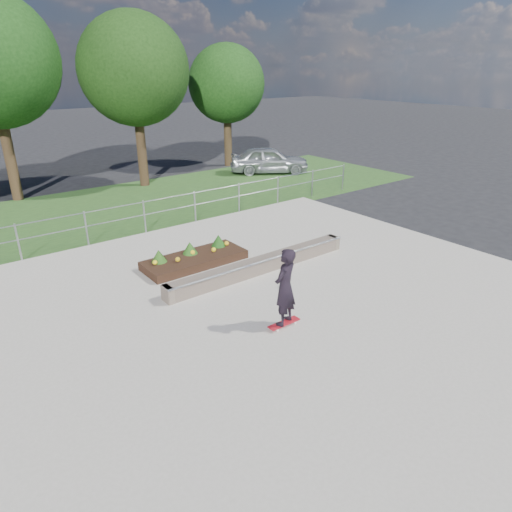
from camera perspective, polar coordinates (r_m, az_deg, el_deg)
The scene contains 10 objects.
ground at distance 10.56m, azimuth 4.17°, elevation -8.28°, with size 120.00×120.00×0.00m, color black.
grass_verge at distance 19.47m, azimuth -17.96°, elevation 5.44°, with size 30.00×8.00×0.02m, color #274A1D.
concrete_slab at distance 10.54m, azimuth 4.18°, elevation -8.14°, with size 15.00×15.00×0.06m, color #A19A8F.
fence at distance 16.12m, azimuth -13.81°, elevation 5.26°, with size 20.06×0.06×1.20m.
tree_mid_right at distance 22.60m, azimuth -15.00°, elevation 21.52°, with size 4.90×4.90×7.70m.
tree_far_right at distance 26.86m, azimuth -3.69°, elevation 20.65°, with size 4.20×4.20×6.60m.
grind_ledge at distance 12.78m, azimuth 0.65°, elevation -1.10°, with size 6.00×0.44×0.43m.
planter_bed at distance 13.43m, azimuth -7.77°, elevation -0.19°, with size 3.00×1.20×0.61m.
skateboarder at distance 9.84m, azimuth 3.65°, elevation -3.94°, with size 0.80×0.62×1.85m.
parked_car at distance 25.19m, azimuth 1.66°, elevation 11.93°, with size 1.69×4.19×1.43m, color #A3A7AC.
Camera 1 is at (-6.13, -6.67, 5.43)m, focal length 32.00 mm.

